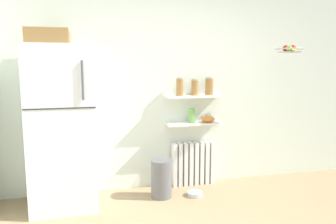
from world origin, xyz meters
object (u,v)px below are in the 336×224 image
at_px(hanging_fruit_basket, 290,49).
at_px(radiator, 193,163).
at_px(storage_jar_0, 180,87).
at_px(trash_bin, 161,179).
at_px(pet_food_bowl, 195,194).
at_px(vase, 192,116).
at_px(refrigerator, 63,124).
at_px(shelf_bowl, 208,119).
at_px(storage_jar_2, 209,86).
at_px(storage_jar_1, 195,87).

bearing_deg(hanging_fruit_basket, radiator, 161.04).
relative_size(storage_jar_0, trash_bin, 0.50).
relative_size(storage_jar_0, pet_food_bowl, 1.22).
bearing_deg(pet_food_bowl, vase, 78.91).
relative_size(refrigerator, storage_jar_0, 8.48).
bearing_deg(vase, shelf_bowl, 0.00).
bearing_deg(refrigerator, storage_jar_2, 7.32).
bearing_deg(pet_food_bowl, storage_jar_1, 73.40).
bearing_deg(trash_bin, storage_jar_2, 21.83).
bearing_deg(pet_food_bowl, refrigerator, 175.57).
xyz_separation_m(refrigerator, storage_jar_2, (1.83, 0.24, 0.38)).
relative_size(radiator, shelf_bowl, 3.26).
relative_size(storage_jar_2, hanging_fruit_basket, 0.66).
height_order(vase, trash_bin, vase).
height_order(vase, hanging_fruit_basket, hanging_fruit_basket).
height_order(radiator, pet_food_bowl, radiator).
relative_size(storage_jar_0, hanging_fruit_basket, 0.66).
bearing_deg(shelf_bowl, storage_jar_1, 180.00).
bearing_deg(storage_jar_2, hanging_fruit_basket, -21.09).
relative_size(storage_jar_0, vase, 1.23).
bearing_deg(pet_food_bowl, storage_jar_2, 49.06).
distance_m(storage_jar_0, shelf_bowl, 0.59).
height_order(storage_jar_1, vase, storage_jar_1).
bearing_deg(trash_bin, storage_jar_0, 42.52).
xyz_separation_m(shelf_bowl, trash_bin, (-0.71, -0.29, -0.66)).
xyz_separation_m(radiator, hanging_fruit_basket, (1.13, -0.39, 1.51)).
relative_size(refrigerator, hanging_fruit_basket, 5.60).
xyz_separation_m(shelf_bowl, hanging_fruit_basket, (0.93, -0.36, 0.90)).
bearing_deg(shelf_bowl, hanging_fruit_basket, -20.94).
bearing_deg(storage_jar_2, refrigerator, -172.68).
bearing_deg(storage_jar_1, hanging_fruit_basket, -17.58).
distance_m(storage_jar_0, storage_jar_2, 0.40).
relative_size(storage_jar_1, storage_jar_2, 0.91).
height_order(storage_jar_2, hanging_fruit_basket, hanging_fruit_basket).
bearing_deg(storage_jar_1, pet_food_bowl, -106.60).
distance_m(vase, pet_food_bowl, 0.99).
distance_m(storage_jar_0, hanging_fruit_basket, 1.45).
bearing_deg(storage_jar_0, storage_jar_2, 0.00).
xyz_separation_m(refrigerator, vase, (1.59, 0.24, 0.00)).
xyz_separation_m(vase, hanging_fruit_basket, (1.16, -0.36, 0.85)).
bearing_deg(storage_jar_2, pet_food_bowl, -130.94).
distance_m(storage_jar_2, hanging_fruit_basket, 1.10).
distance_m(storage_jar_0, storage_jar_1, 0.20).
bearing_deg(storage_jar_0, vase, 0.00).
xyz_separation_m(storage_jar_1, storage_jar_2, (0.20, 0.00, 0.01)).
relative_size(refrigerator, shelf_bowl, 11.10).
xyz_separation_m(storage_jar_1, shelf_bowl, (0.19, 0.00, -0.42)).
xyz_separation_m(storage_jar_0, storage_jar_2, (0.40, 0.00, -0.00)).
bearing_deg(storage_jar_2, radiator, 171.52).
relative_size(refrigerator, storage_jar_1, 9.31).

